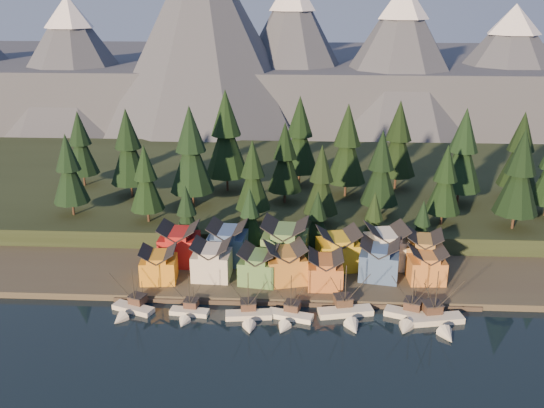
# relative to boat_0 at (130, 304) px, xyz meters

# --- Properties ---
(ground) EXTENTS (500.00, 500.00, 0.00)m
(ground) POSITION_rel_boat_0_xyz_m (35.02, -10.09, -2.08)
(ground) COLOR black
(ground) RESTS_ON ground
(shore_strip) EXTENTS (400.00, 50.00, 1.50)m
(shore_strip) POSITION_rel_boat_0_xyz_m (35.02, 29.91, -1.33)
(shore_strip) COLOR #3E372D
(shore_strip) RESTS_ON ground
(hillside) EXTENTS (420.00, 100.00, 6.00)m
(hillside) POSITION_rel_boat_0_xyz_m (35.02, 79.91, 0.92)
(hillside) COLOR black
(hillside) RESTS_ON ground
(dock) EXTENTS (80.00, 4.00, 1.00)m
(dock) POSITION_rel_boat_0_xyz_m (35.02, 6.41, -1.58)
(dock) COLOR #433A30
(dock) RESTS_ON ground
(mountain_ridge) EXTENTS (560.00, 190.00, 90.00)m
(mountain_ridge) POSITION_rel_boat_0_xyz_m (30.82, 203.50, 23.97)
(mountain_ridge) COLOR #4C5462
(mountain_ridge) RESTS_ON ground
(boat_0) EXTENTS (9.81, 10.27, 10.95)m
(boat_0) POSITION_rel_boat_0_xyz_m (0.00, 0.00, 0.00)
(boat_0) COLOR beige
(boat_0) RESTS_ON ground
(boat_1) EXTENTS (8.65, 9.25, 9.82)m
(boat_1) POSITION_rel_boat_0_xyz_m (12.51, -0.68, -0.21)
(boat_1) COLOR silver
(boat_1) RESTS_ON ground
(boat_2) EXTENTS (10.21, 10.92, 11.21)m
(boat_2) POSITION_rel_boat_0_xyz_m (25.44, -1.58, 0.01)
(boat_2) COLOR beige
(boat_2) RESTS_ON ground
(boat_3) EXTENTS (10.23, 10.70, 10.71)m
(boat_3) POSITION_rel_boat_0_xyz_m (33.71, -1.39, -0.12)
(boat_3) COLOR white
(boat_3) RESTS_ON ground
(boat_4) EXTENTS (12.28, 12.97, 12.38)m
(boat_4) POSITION_rel_boat_0_xyz_m (45.96, 0.49, 0.14)
(boat_4) COLOR silver
(boat_4) RESTS_ON ground
(boat_5) EXTENTS (11.44, 11.87, 12.01)m
(boat_5) POSITION_rel_boat_0_xyz_m (58.82, 0.02, 0.12)
(boat_5) COLOR beige
(boat_5) RESTS_ON ground
(boat_6) EXTENTS (12.32, 13.03, 12.63)m
(boat_6) POSITION_rel_boat_0_xyz_m (64.35, -1.68, 0.21)
(boat_6) COLOR beige
(boat_6) RESTS_ON ground
(house_front_0) EXTENTS (8.54, 8.14, 7.93)m
(house_front_0) POSITION_rel_boat_0_xyz_m (3.48, 12.63, 3.59)
(house_front_0) COLOR orange
(house_front_0) RESTS_ON shore_strip
(house_front_1) EXTENTS (8.92, 8.59, 8.89)m
(house_front_1) POSITION_rel_boat_0_xyz_m (15.44, 14.76, 4.09)
(house_front_1) COLOR beige
(house_front_1) RESTS_ON shore_strip
(house_front_2) EXTENTS (9.55, 9.60, 8.18)m
(house_front_2) POSITION_rel_boat_0_xyz_m (26.50, 13.40, 3.72)
(house_front_2) COLOR #4A7841
(house_front_2) RESTS_ON shore_strip
(house_front_3) EXTENTS (10.68, 10.38, 9.01)m
(house_front_3) POSITION_rel_boat_0_xyz_m (32.47, 13.95, 4.15)
(house_front_3) COLOR #B3762E
(house_front_3) RESTS_ON shore_strip
(house_front_4) EXTENTS (7.76, 8.38, 7.91)m
(house_front_4) POSITION_rel_boat_0_xyz_m (41.58, 11.99, 3.57)
(house_front_4) COLOR #B0612D
(house_front_4) RESTS_ON shore_strip
(house_front_5) EXTENTS (10.07, 9.43, 9.20)m
(house_front_5) POSITION_rel_boat_0_xyz_m (54.17, 16.48, 4.25)
(house_front_5) COLOR #365281
(house_front_5) RESTS_ON shore_strip
(house_front_6) EXTENTS (8.38, 7.96, 8.05)m
(house_front_6) POSITION_rel_boat_0_xyz_m (64.85, 15.66, 3.64)
(house_front_6) COLOR #C47432
(house_front_6) RESTS_ON shore_strip
(house_back_0) EXTENTS (9.24, 8.88, 9.96)m
(house_back_0) POSITION_rel_boat_0_xyz_m (6.43, 22.22, 4.65)
(house_back_0) COLOR maroon
(house_back_0) RESTS_ON shore_strip
(house_back_1) EXTENTS (9.56, 9.66, 10.00)m
(house_back_1) POSITION_rel_boat_0_xyz_m (18.11, 23.70, 4.66)
(house_back_1) COLOR #3A568B
(house_back_1) RESTS_ON shore_strip
(house_back_2) EXTENTS (11.58, 10.80, 11.29)m
(house_back_2) POSITION_rel_boat_0_xyz_m (32.17, 22.78, 5.35)
(house_back_2) COLOR #517C43
(house_back_2) RESTS_ON shore_strip
(house_back_3) EXTENTS (11.08, 10.25, 9.77)m
(house_back_3) POSITION_rel_boat_0_xyz_m (44.95, 21.61, 4.55)
(house_back_3) COLOR gold
(house_back_3) RESTS_ON shore_strip
(house_back_4) EXTENTS (10.72, 10.41, 10.29)m
(house_back_4) POSITION_rel_boat_0_xyz_m (56.46, 23.27, 4.82)
(house_back_4) COLOR silver
(house_back_4) RESTS_ON shore_strip
(house_back_5) EXTENTS (9.19, 9.28, 9.31)m
(house_back_5) POSITION_rel_boat_0_xyz_m (65.22, 22.07, 4.30)
(house_back_5) COLOR olive
(house_back_5) RESTS_ON shore_strip
(tree_hill_0) EXTENTS (9.85, 9.85, 22.94)m
(tree_hill_0) POSITION_rel_boat_0_xyz_m (-26.98, 41.91, 16.45)
(tree_hill_0) COLOR #332319
(tree_hill_0) RESTS_ON hillside
(tree_hill_1) EXTENTS (11.49, 11.49, 26.76)m
(tree_hill_1) POSITION_rel_boat_0_xyz_m (-14.98, 57.91, 18.55)
(tree_hill_1) COLOR #332319
(tree_hill_1) RESTS_ON hillside
(tree_hill_2) EXTENTS (9.09, 9.09, 21.18)m
(tree_hill_2) POSITION_rel_boat_0_xyz_m (-4.98, 37.91, 15.49)
(tree_hill_2) COLOR #332319
(tree_hill_2) RESTS_ON hillside
(tree_hill_3) EXTENTS (12.59, 12.59, 29.32)m
(tree_hill_3) POSITION_rel_boat_0_xyz_m (5.02, 49.91, 19.95)
(tree_hill_3) COLOR #332319
(tree_hill_3) RESTS_ON hillside
(tree_hill_4) EXTENTS (13.45, 13.45, 31.34)m
(tree_hill_4) POSITION_rel_boat_0_xyz_m (13.02, 64.91, 21.05)
(tree_hill_4) COLOR #332319
(tree_hill_4) RESTS_ON hillside
(tree_hill_5) EXTENTS (9.63, 9.63, 22.44)m
(tree_hill_5) POSITION_rel_boat_0_xyz_m (23.02, 39.91, 16.18)
(tree_hill_5) COLOR #332319
(tree_hill_5) RESTS_ON hillside
(tree_hill_6) EXTENTS (10.27, 10.27, 23.94)m
(tree_hill_6) POSITION_rel_boat_0_xyz_m (31.02, 54.91, 17.00)
(tree_hill_6) COLOR #332319
(tree_hill_6) RESTS_ON hillside
(tree_hill_7) EXTENTS (9.37, 9.37, 21.83)m
(tree_hill_7) POSITION_rel_boat_0_xyz_m (41.02, 37.91, 15.85)
(tree_hill_7) COLOR #332319
(tree_hill_7) RESTS_ON hillside
(tree_hill_8) EXTENTS (12.04, 12.04, 28.05)m
(tree_hill_8) POSITION_rel_boat_0_xyz_m (49.02, 61.91, 19.25)
(tree_hill_8) COLOR #332319
(tree_hill_8) RESTS_ON hillside
(tree_hill_9) EXTENTS (10.40, 10.40, 24.22)m
(tree_hill_9) POSITION_rel_boat_0_xyz_m (57.02, 44.91, 17.15)
(tree_hill_9) COLOR #332319
(tree_hill_9) RESTS_ON hillside
(tree_hill_10) EXTENTS (11.89, 11.89, 27.70)m
(tree_hill_10) POSITION_rel_boat_0_xyz_m (65.02, 69.91, 19.06)
(tree_hill_10) COLOR #332319
(tree_hill_10) RESTS_ON hillside
(tree_hill_11) EXTENTS (9.33, 9.33, 21.74)m
(tree_hill_11) POSITION_rel_boat_0_xyz_m (73.02, 39.91, 15.80)
(tree_hill_11) COLOR #332319
(tree_hill_11) RESTS_ON hillside
(tree_hill_12) EXTENTS (12.11, 12.11, 28.22)m
(tree_hill_12) POSITION_rel_boat_0_xyz_m (81.02, 55.91, 19.34)
(tree_hill_12) COLOR #332319
(tree_hill_12) RESTS_ON hillside
(tree_hill_13) EXTENTS (11.44, 11.44, 26.64)m
(tree_hill_13) POSITION_rel_boat_0_xyz_m (91.02, 37.91, 18.48)
(tree_hill_13) COLOR #332319
(tree_hill_13) RESTS_ON hillside
(tree_hill_14) EXTENTS (11.27, 11.27, 26.25)m
(tree_hill_14) POSITION_rel_boat_0_xyz_m (99.02, 61.91, 18.27)
(tree_hill_14) COLOR #332319
(tree_hill_14) RESTS_ON hillside
(tree_hill_15) EXTENTS (12.22, 12.22, 28.46)m
(tree_hill_15) POSITION_rel_boat_0_xyz_m (35.02, 71.91, 19.48)
(tree_hill_15) COLOR #332319
(tree_hill_15) RESTS_ON hillside
(tree_hill_16) EXTENTS (10.23, 10.23, 23.84)m
(tree_hill_16) POSITION_rel_boat_0_xyz_m (-32.98, 67.91, 16.95)
(tree_hill_16) COLOR #332319
(tree_hill_16) RESTS_ON hillside
(tree_shore_0) EXTENTS (7.54, 7.54, 17.58)m
(tree_shore_0) POSITION_rel_boat_0_xyz_m (7.02, 29.91, 9.02)
(tree_shore_0) COLOR #332319
(tree_shore_0) RESTS_ON shore_strip
(tree_shore_1) EXTENTS (7.40, 7.40, 17.24)m
(tree_shore_1) POSITION_rel_boat_0_xyz_m (23.02, 29.91, 8.83)
(tree_shore_1) COLOR #332319
(tree_shore_1) RESTS_ON shore_strip
(tree_shore_2) EXTENTS (7.13, 7.13, 16.61)m
(tree_shore_2) POSITION_rel_boat_0_xyz_m (40.02, 29.91, 8.49)
(tree_shore_2) COLOR #332319
(tree_shore_2) RESTS_ON shore_strip
(tree_shore_3) EXTENTS (7.13, 7.13, 16.61)m
(tree_shore_3) POSITION_rel_boat_0_xyz_m (54.02, 29.91, 8.49)
(tree_shore_3) COLOR #332319
(tree_shore_3) RESTS_ON shore_strip
(tree_shore_4) EXTENTS (6.29, 6.29, 14.66)m
(tree_shore_4) POSITION_rel_boat_0_xyz_m (66.02, 29.91, 7.42)
(tree_shore_4) COLOR #332319
(tree_shore_4) RESTS_ON shore_strip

